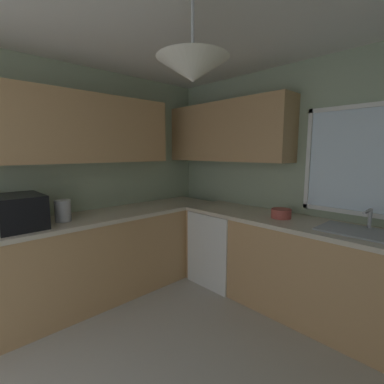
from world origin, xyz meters
name	(u,v)px	position (x,y,z in m)	size (l,w,h in m)	color
ground_plane	(193,375)	(0.00, 0.00, 0.00)	(7.82, 7.82, 0.00)	#B7B2A8
room_shell	(201,136)	(-0.36, 0.43, 1.69)	(3.67, 3.34, 2.53)	#9EAD8E
counter_run_left	(98,257)	(-1.47, 0.00, 0.45)	(0.65, 2.95, 0.91)	tan
counter_run_back	(307,269)	(0.21, 1.30, 0.45)	(2.76, 0.65, 0.91)	tan
dishwasher	(223,246)	(-0.81, 1.27, 0.43)	(0.60, 0.60, 0.86)	white
microwave	(19,211)	(-1.47, -0.68, 1.05)	(0.48, 0.36, 0.29)	black
kettle	(63,211)	(-1.45, -0.33, 1.01)	(0.15, 0.15, 0.20)	#B7B7BC
sink_assembly	(364,232)	(0.65, 1.31, 0.92)	(0.66, 0.40, 0.19)	#9EA0A5
bowl	(281,213)	(-0.08, 1.30, 0.95)	(0.20, 0.20, 0.09)	#B74C42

